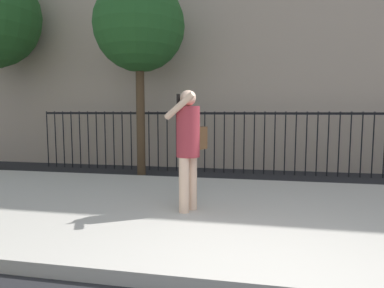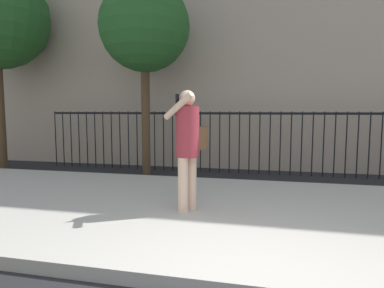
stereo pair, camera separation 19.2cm
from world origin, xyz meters
TOP-DOWN VIEW (x-y plane):
  - sidewalk at (0.00, 2.20)m, footprint 28.00×4.40m
  - iron_fence at (0.00, 5.90)m, footprint 12.03×0.04m
  - pedestrian_on_phone at (-1.03, 1.98)m, footprint 0.57×0.73m
  - street_tree_near at (-2.93, 5.24)m, footprint 2.23×2.23m

SIDE VIEW (x-z plane):
  - sidewalk at x=0.00m, z-range 0.00..0.15m
  - iron_fence at x=0.00m, z-range 0.22..1.82m
  - pedestrian_on_phone at x=-1.03m, z-range 0.30..2.06m
  - street_tree_near at x=-2.93m, z-range 1.26..6.06m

